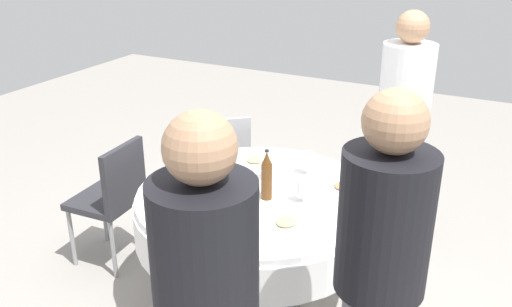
{
  "coord_description": "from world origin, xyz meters",
  "views": [
    {
      "loc": [
        2.5,
        1.29,
        2.18
      ],
      "look_at": [
        0.0,
        0.0,
        0.98
      ],
      "focal_mm": 38.76,
      "sensor_mm": 36.0,
      "label": 1
    }
  ],
  "objects_px": {
    "bottle_brown_far": "(202,158)",
    "person_far": "(401,131)",
    "bottle_brown_outer": "(267,176)",
    "plate_right": "(255,162)",
    "chair_south": "(113,193)",
    "bottle_green_near": "(208,142)",
    "person_near": "(378,290)",
    "plate_front": "(342,188)",
    "wine_glass_inner": "(224,152)",
    "chair_north": "(221,159)",
    "wine_glass_mid": "(267,165)",
    "wine_glass_rear": "(303,187)",
    "wine_glass_south": "(308,159)",
    "wine_glass_north": "(241,176)",
    "plate_east": "(286,224)",
    "plate_rear": "(219,213)",
    "dining_table": "(256,215)"
  },
  "relations": [
    {
      "from": "plate_front",
      "to": "person_far",
      "type": "xyz_separation_m",
      "value": [
        -0.75,
        0.15,
        0.12
      ]
    },
    {
      "from": "wine_glass_mid",
      "to": "person_near",
      "type": "relative_size",
      "value": 0.08
    },
    {
      "from": "bottle_brown_far",
      "to": "plate_right",
      "type": "relative_size",
      "value": 1.2
    },
    {
      "from": "bottle_brown_outer",
      "to": "plate_right",
      "type": "bearing_deg",
      "value": -145.04
    },
    {
      "from": "bottle_brown_far",
      "to": "person_far",
      "type": "bearing_deg",
      "value": 136.76
    },
    {
      "from": "wine_glass_north",
      "to": "plate_right",
      "type": "relative_size",
      "value": 0.62
    },
    {
      "from": "bottle_brown_far",
      "to": "wine_glass_south",
      "type": "relative_size",
      "value": 2.08
    },
    {
      "from": "bottle_brown_far",
      "to": "person_near",
      "type": "bearing_deg",
      "value": 58.97
    },
    {
      "from": "bottle_green_near",
      "to": "plate_right",
      "type": "xyz_separation_m",
      "value": [
        -0.14,
        0.26,
        -0.13
      ]
    },
    {
      "from": "wine_glass_south",
      "to": "wine_glass_inner",
      "type": "bearing_deg",
      "value": -75.73
    },
    {
      "from": "bottle_green_near",
      "to": "person_near",
      "type": "bearing_deg",
      "value": 54.3
    },
    {
      "from": "person_near",
      "to": "bottle_brown_outer",
      "type": "bearing_deg",
      "value": -91.43
    },
    {
      "from": "plate_east",
      "to": "person_far",
      "type": "relative_size",
      "value": 0.15
    },
    {
      "from": "chair_south",
      "to": "bottle_brown_far",
      "type": "bearing_deg",
      "value": -87.45
    },
    {
      "from": "dining_table",
      "to": "wine_glass_south",
      "type": "height_order",
      "value": "wine_glass_south"
    },
    {
      "from": "bottle_green_near",
      "to": "plate_east",
      "type": "relative_size",
      "value": 1.22
    },
    {
      "from": "wine_glass_inner",
      "to": "person_near",
      "type": "xyz_separation_m",
      "value": [
        0.99,
        1.25,
        0.04
      ]
    },
    {
      "from": "wine_glass_south",
      "to": "plate_east",
      "type": "height_order",
      "value": "wine_glass_south"
    },
    {
      "from": "wine_glass_mid",
      "to": "chair_north",
      "type": "xyz_separation_m",
      "value": [
        -0.57,
        -0.66,
        -0.32
      ]
    },
    {
      "from": "bottle_brown_outer",
      "to": "plate_right",
      "type": "height_order",
      "value": "bottle_brown_outer"
    },
    {
      "from": "plate_right",
      "to": "plate_east",
      "type": "relative_size",
      "value": 0.99
    },
    {
      "from": "wine_glass_north",
      "to": "chair_north",
      "type": "bearing_deg",
      "value": -142.86
    },
    {
      "from": "wine_glass_rear",
      "to": "person_near",
      "type": "xyz_separation_m",
      "value": [
        0.77,
        0.63,
        0.05
      ]
    },
    {
      "from": "wine_glass_south",
      "to": "plate_front",
      "type": "height_order",
      "value": "wine_glass_south"
    },
    {
      "from": "wine_glass_inner",
      "to": "person_near",
      "type": "relative_size",
      "value": 0.09
    },
    {
      "from": "dining_table",
      "to": "wine_glass_mid",
      "type": "bearing_deg",
      "value": -173.51
    },
    {
      "from": "chair_north",
      "to": "plate_right",
      "type": "bearing_deg",
      "value": -80.9
    },
    {
      "from": "bottle_green_near",
      "to": "wine_glass_inner",
      "type": "xyz_separation_m",
      "value": [
        -0.01,
        0.11,
        -0.05
      ]
    },
    {
      "from": "wine_glass_south",
      "to": "plate_right",
      "type": "bearing_deg",
      "value": -90.14
    },
    {
      "from": "person_far",
      "to": "chair_south",
      "type": "height_order",
      "value": "person_far"
    },
    {
      "from": "bottle_brown_far",
      "to": "chair_north",
      "type": "xyz_separation_m",
      "value": [
        -0.74,
        -0.32,
        -0.36
      ]
    },
    {
      "from": "wine_glass_north",
      "to": "plate_rear",
      "type": "xyz_separation_m",
      "value": [
        0.26,
        0.01,
        -0.1
      ]
    },
    {
      "from": "wine_glass_mid",
      "to": "wine_glass_south",
      "type": "height_order",
      "value": "wine_glass_south"
    },
    {
      "from": "wine_glass_mid",
      "to": "plate_right",
      "type": "bearing_deg",
      "value": -135.71
    },
    {
      "from": "wine_glass_south",
      "to": "wine_glass_north",
      "type": "relative_size",
      "value": 0.93
    },
    {
      "from": "bottle_brown_far",
      "to": "person_near",
      "type": "xyz_separation_m",
      "value": [
        0.77,
        1.28,
        0.0
      ]
    },
    {
      "from": "wine_glass_north",
      "to": "person_near",
      "type": "height_order",
      "value": "person_near"
    },
    {
      "from": "plate_front",
      "to": "person_far",
      "type": "relative_size",
      "value": 0.14
    },
    {
      "from": "person_near",
      "to": "wine_glass_mid",
      "type": "bearing_deg",
      "value": -95.58
    },
    {
      "from": "bottle_brown_outer",
      "to": "plate_east",
      "type": "bearing_deg",
      "value": 44.49
    },
    {
      "from": "wine_glass_north",
      "to": "plate_front",
      "type": "height_order",
      "value": "wine_glass_north"
    },
    {
      "from": "plate_right",
      "to": "chair_north",
      "type": "xyz_separation_m",
      "value": [
        -0.39,
        -0.49,
        -0.23
      ]
    },
    {
      "from": "bottle_green_near",
      "to": "wine_glass_mid",
      "type": "xyz_separation_m",
      "value": [
        0.04,
        0.43,
        -0.05
      ]
    },
    {
      "from": "chair_north",
      "to": "person_near",
      "type": "bearing_deg",
      "value": -85.67
    },
    {
      "from": "wine_glass_mid",
      "to": "plate_right",
      "type": "relative_size",
      "value": 0.53
    },
    {
      "from": "wine_glass_mid",
      "to": "wine_glass_rear",
      "type": "xyz_separation_m",
      "value": [
        0.17,
        0.3,
        -0.0
      ]
    },
    {
      "from": "bottle_brown_far",
      "to": "plate_east",
      "type": "bearing_deg",
      "value": 68.07
    },
    {
      "from": "chair_south",
      "to": "person_far",
      "type": "bearing_deg",
      "value": -59.45
    },
    {
      "from": "wine_glass_inner",
      "to": "plate_front",
      "type": "xyz_separation_m",
      "value": [
        -0.03,
        0.77,
        -0.09
      ]
    },
    {
      "from": "wine_glass_mid",
      "to": "wine_glass_north",
      "type": "distance_m",
      "value": 0.25
    }
  ]
}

